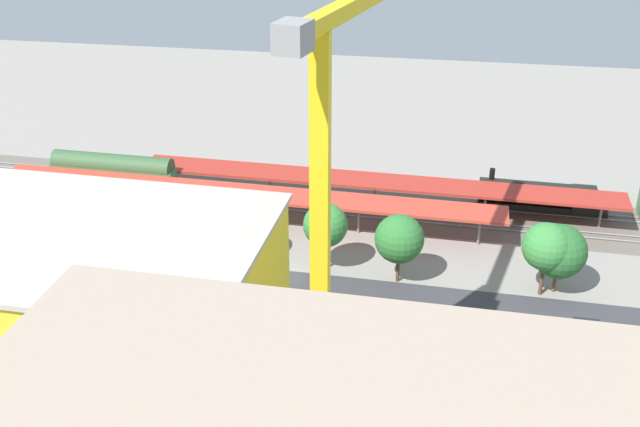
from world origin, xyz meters
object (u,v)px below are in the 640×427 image
object	(u,v)px
platform_canopy_far	(375,181)
parked_car_5	(180,294)
construction_building	(61,324)
street_tree_0	(237,221)
street_tree_1	(325,225)
parked_car_6	(114,288)
box_truck_0	(96,297)
parked_car_0	(586,330)
street_tree_3	(399,239)
parked_car_1	(504,324)
traffic_light	(223,272)
locomotive	(542,197)
tower_crane	(334,176)
street_tree_4	(546,247)
box_truck_1	(158,291)
platform_canopy_near	(244,193)
freight_coach_far	(114,174)
parked_car_2	(423,316)
street_tree_2	(559,251)
parked_car_3	(339,310)
parked_car_4	(263,302)
parked_car_7	(37,278)

from	to	relation	value
platform_canopy_far	parked_car_5	xyz separation A→B (m)	(17.50, 26.12, -2.97)
parked_car_5	construction_building	world-z (taller)	construction_building
street_tree_0	street_tree_1	size ratio (longest dim) A/B	0.98
parked_car_6	box_truck_0	size ratio (longest dim) A/B	0.48
parked_car_0	street_tree_0	bearing A→B (deg)	-13.14
street_tree_3	street_tree_0	bearing A→B (deg)	-4.21
parked_car_1	traffic_light	size ratio (longest dim) A/B	0.70
platform_canopy_far	construction_building	size ratio (longest dim) A/B	1.88
locomotive	parked_car_1	distance (m)	29.43
parked_car_5	parked_car_0	bearing A→B (deg)	-179.26
platform_canopy_far	street_tree_3	xyz separation A→B (m)	(-4.62, 18.25, 1.50)
parked_car_0	tower_crane	world-z (taller)	tower_crane
parked_car_0	box_truck_0	distance (m)	48.89
street_tree_4	traffic_light	distance (m)	33.38
box_truck_1	platform_canopy_far	bearing A→B (deg)	-125.26
box_truck_0	platform_canopy_far	bearing A→B (deg)	-130.20
platform_canopy_near	construction_building	world-z (taller)	construction_building
freight_coach_far	street_tree_3	size ratio (longest dim) A/B	2.19
parked_car_2	locomotive	bearing A→B (deg)	-115.14
street_tree_2	tower_crane	bearing A→B (deg)	44.44
construction_building	parked_car_2	bearing A→B (deg)	-146.30
platform_canopy_near	construction_building	distance (m)	37.30
box_truck_0	street_tree_0	size ratio (longest dim) A/B	1.28
parked_car_0	parked_car_2	xyz separation A→B (m)	(15.70, 0.31, -0.02)
parked_car_0	street_tree_4	xyz separation A→B (m)	(3.74, -7.32, 4.96)
parked_car_3	street_tree_4	world-z (taller)	street_tree_4
tower_crane	street_tree_0	bearing A→B (deg)	-55.68
parked_car_3	parked_car_4	bearing A→B (deg)	-0.51
locomotive	parked_car_3	world-z (taller)	locomotive
parked_car_3	parked_car_7	size ratio (longest dim) A/B	1.11
construction_building	street_tree_0	size ratio (longest dim) A/B	4.27
construction_building	street_tree_3	xyz separation A→B (m)	(-25.44, -25.59, -3.09)
parked_car_1	street_tree_0	world-z (taller)	street_tree_0
parked_car_2	box_truck_0	size ratio (longest dim) A/B	0.48
freight_coach_far	street_tree_2	world-z (taller)	street_tree_2
street_tree_0	street_tree_3	bearing A→B (deg)	175.79
freight_coach_far	street_tree_3	xyz separation A→B (m)	(-39.48, 15.71, 2.05)
parked_car_2	parked_car_1	bearing A→B (deg)	-179.60
parked_car_3	parked_car_0	bearing A→B (deg)	-178.36
locomotive	street_tree_4	size ratio (longest dim) A/B	1.98
box_truck_1	street_tree_0	world-z (taller)	street_tree_0
locomotive	street_tree_2	xyz separation A→B (m)	(0.15, 20.47, 3.00)
street_tree_2	street_tree_4	distance (m)	1.88
parked_car_7	street_tree_4	world-z (taller)	street_tree_4
parked_car_3	freight_coach_far	bearing A→B (deg)	-34.71
box_truck_1	street_tree_3	world-z (taller)	street_tree_3
parked_car_4	box_truck_0	distance (m)	16.96
parked_car_4	parked_car_7	size ratio (longest dim) A/B	1.11
parked_car_2	traffic_light	world-z (taller)	traffic_light
street_tree_0	street_tree_2	size ratio (longest dim) A/B	1.00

